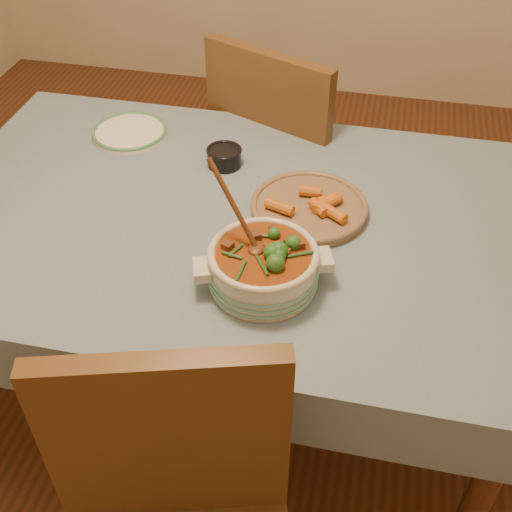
{
  "coord_description": "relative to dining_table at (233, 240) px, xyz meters",
  "views": [
    {
      "loc": [
        0.35,
        -1.32,
        1.82
      ],
      "look_at": [
        0.12,
        -0.25,
        0.84
      ],
      "focal_mm": 45.0,
      "sensor_mm": 36.0,
      "label": 1
    }
  ],
  "objects": [
    {
      "name": "floor",
      "position": [
        0.0,
        0.0,
        -0.66
      ],
      "size": [
        4.5,
        4.5,
        0.0
      ],
      "primitive_type": "plane",
      "color": "#4E2A16",
      "rests_on": "ground"
    },
    {
      "name": "fried_plate",
      "position": [
        0.2,
        0.06,
        0.11
      ],
      "size": [
        0.36,
        0.36,
        0.05
      ],
      "rotation": [
        0.0,
        0.0,
        0.18
      ],
      "color": "#876B4B",
      "rests_on": "dining_table"
    },
    {
      "name": "white_plate",
      "position": [
        -0.42,
        0.33,
        0.1
      ],
      "size": [
        0.26,
        0.26,
        0.02
      ],
      "rotation": [
        0.0,
        0.0,
        0.1
      ],
      "color": "white",
      "rests_on": "dining_table"
    },
    {
      "name": "stew_casserole",
      "position": [
        0.14,
        -0.25,
        0.16
      ],
      "size": [
        0.33,
        0.32,
        0.31
      ],
      "rotation": [
        0.0,
        0.0,
        0.34
      ],
      "color": "beige",
      "rests_on": "dining_table"
    },
    {
      "name": "condiment_bowl",
      "position": [
        -0.08,
        0.23,
        0.12
      ],
      "size": [
        0.12,
        0.12,
        0.06
      ],
      "rotation": [
        0.0,
        0.0,
        0.18
      ],
      "color": "black",
      "rests_on": "dining_table"
    },
    {
      "name": "dining_table",
      "position": [
        0.0,
        0.0,
        0.0
      ],
      "size": [
        1.68,
        1.08,
        0.76
      ],
      "color": "brown",
      "rests_on": "floor"
    },
    {
      "name": "chair_far",
      "position": [
        0.04,
        0.61,
        -0.1
      ],
      "size": [
        0.61,
        0.61,
        0.99
      ],
      "rotation": [
        0.0,
        0.0,
        2.74
      ],
      "color": "brown",
      "rests_on": "floor"
    }
  ]
}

